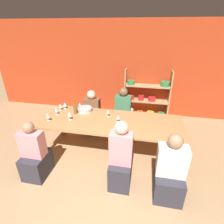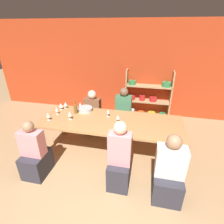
% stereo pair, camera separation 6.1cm
% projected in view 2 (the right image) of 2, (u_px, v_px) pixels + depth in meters
% --- Properties ---
extents(wall_back_red, '(8.80, 0.06, 2.70)m').
position_uv_depth(wall_back_red, '(130.00, 70.00, 5.12)').
color(wall_back_red, '#B23819').
rests_on(wall_back_red, ground_plane).
extents(shelf_unit, '(1.32, 0.30, 1.40)m').
position_uv_depth(shelf_unit, '(147.00, 99.00, 5.18)').
color(shelf_unit, tan).
rests_on(shelf_unit, ground_plane).
extents(dining_table, '(2.85, 1.06, 0.77)m').
position_uv_depth(dining_table, '(111.00, 124.00, 3.55)').
color(dining_table, '#AD7F4C').
rests_on(dining_table, ground_plane).
extents(mixing_bowl, '(0.32, 0.32, 0.09)m').
position_uv_depth(mixing_bowl, '(85.00, 109.00, 3.91)').
color(mixing_bowl, '#B7BABC').
rests_on(mixing_bowl, dining_table).
extents(wine_bottle_green, '(0.07, 0.07, 0.31)m').
position_uv_depth(wine_bottle_green, '(76.00, 108.00, 3.77)').
color(wine_bottle_green, brown).
rests_on(wine_bottle_green, dining_table).
extents(wine_glass_white_a, '(0.08, 0.08, 0.16)m').
position_uv_depth(wine_glass_white_a, '(48.00, 115.00, 3.49)').
color(wine_glass_white_a, white).
rests_on(wine_glass_white_a, dining_table).
extents(wine_glass_white_b, '(0.08, 0.08, 0.16)m').
position_uv_depth(wine_glass_white_b, '(61.00, 105.00, 3.95)').
color(wine_glass_white_b, white).
rests_on(wine_glass_white_b, dining_table).
extents(wine_glass_red_a, '(0.07, 0.07, 0.15)m').
position_uv_depth(wine_glass_red_a, '(118.00, 117.00, 3.43)').
color(wine_glass_red_a, white).
rests_on(wine_glass_red_a, dining_table).
extents(wine_glass_empty_a, '(0.06, 0.06, 0.17)m').
position_uv_depth(wine_glass_empty_a, '(108.00, 112.00, 3.63)').
color(wine_glass_empty_a, white).
rests_on(wine_glass_empty_a, dining_table).
extents(wine_glass_red_b, '(0.06, 0.06, 0.14)m').
position_uv_depth(wine_glass_red_b, '(80.00, 104.00, 4.02)').
color(wine_glass_red_b, white).
rests_on(wine_glass_red_b, dining_table).
extents(wine_glass_red_c, '(0.08, 0.08, 0.15)m').
position_uv_depth(wine_glass_red_c, '(65.00, 104.00, 4.02)').
color(wine_glass_red_c, white).
rests_on(wine_glass_red_c, dining_table).
extents(wine_glass_empty_b, '(0.07, 0.07, 0.18)m').
position_uv_depth(wine_glass_empty_b, '(114.00, 128.00, 3.02)').
color(wine_glass_empty_b, white).
rests_on(wine_glass_empty_b, dining_table).
extents(wine_glass_red_d, '(0.06, 0.06, 0.17)m').
position_uv_depth(wine_glass_red_d, '(57.00, 109.00, 3.73)').
color(wine_glass_red_d, white).
rests_on(wine_glass_red_d, dining_table).
extents(wine_glass_empty_c, '(0.08, 0.08, 0.18)m').
position_uv_depth(wine_glass_empty_c, '(70.00, 114.00, 3.52)').
color(wine_glass_empty_c, white).
rests_on(wine_glass_empty_c, dining_table).
extents(person_near_a, '(0.36, 0.45, 1.24)m').
position_uv_depth(person_near_a, '(119.00, 163.00, 2.87)').
color(person_near_a, '#2D2D38').
rests_on(person_near_a, ground_plane).
extents(person_far_a, '(0.40, 0.50, 1.09)m').
position_uv_depth(person_far_a, '(93.00, 116.00, 4.53)').
color(person_far_a, '#2D2D38').
rests_on(person_far_a, ground_plane).
extents(person_near_b, '(0.40, 0.50, 1.10)m').
position_uv_depth(person_near_b, '(35.00, 156.00, 3.12)').
color(person_near_b, '#2D2D38').
rests_on(person_near_b, ground_plane).
extents(person_far_b, '(0.38, 0.48, 1.20)m').
position_uv_depth(person_far_b, '(123.00, 116.00, 4.42)').
color(person_far_b, '#2D2D38').
rests_on(person_far_b, ground_plane).
extents(person_near_c, '(0.44, 0.54, 1.15)m').
position_uv_depth(person_near_c, '(168.00, 175.00, 2.70)').
color(person_near_c, '#2D2D38').
rests_on(person_near_c, ground_plane).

